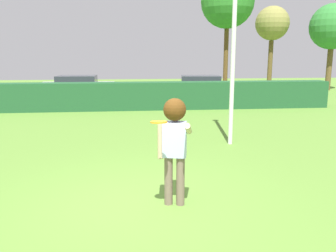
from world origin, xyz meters
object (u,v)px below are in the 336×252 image
(maple_tree, at_px, (333,27))
(person, at_px, (175,137))
(parked_car_silver, at_px, (77,85))
(birch_tree, at_px, (228,2))
(frisbee, at_px, (159,122))
(lamppost, at_px, (234,20))
(parked_car_green, at_px, (200,85))
(willow_tree, at_px, (272,24))

(maple_tree, bearing_deg, person, -125.92)
(parked_car_silver, xyz_separation_m, birch_tree, (9.31, 2.07, 5.01))
(frisbee, bearing_deg, lamppost, 61.96)
(parked_car_green, bearing_deg, person, -102.88)
(lamppost, xyz_separation_m, parked_car_green, (1.30, 10.83, -2.67))
(willow_tree, bearing_deg, parked_car_silver, -163.99)
(parked_car_green, bearing_deg, lamppost, -96.83)
(lamppost, distance_m, willow_tree, 16.96)
(frisbee, relative_size, parked_car_green, 0.06)
(parked_car_silver, height_order, birch_tree, birch_tree)
(parked_car_silver, distance_m, willow_tree, 14.04)
(frisbee, distance_m, lamppost, 5.38)
(birch_tree, relative_size, willow_tree, 1.29)
(person, relative_size, birch_tree, 0.24)
(parked_car_silver, relative_size, willow_tree, 0.74)
(parked_car_silver, distance_m, parked_car_green, 7.13)
(birch_tree, bearing_deg, person, -107.65)
(parked_car_silver, relative_size, maple_tree, 0.73)
(frisbee, bearing_deg, parked_car_silver, 102.00)
(lamppost, xyz_separation_m, maple_tree, (10.88, 13.96, 0.87))
(willow_tree, bearing_deg, maple_tree, -20.24)
(parked_car_silver, distance_m, maple_tree, 17.21)
(person, relative_size, lamppost, 0.30)
(person, bearing_deg, lamppost, 62.15)
(birch_tree, xyz_separation_m, willow_tree, (3.69, 1.66, -1.21))
(parked_car_silver, bearing_deg, lamppost, -63.44)
(person, xyz_separation_m, maple_tree, (12.96, 17.90, 3.05))
(lamppost, bearing_deg, parked_car_green, 83.17)
(frisbee, bearing_deg, parked_car_green, 76.49)
(frisbee, xyz_separation_m, parked_car_silver, (-3.41, 16.06, -0.84))
(parked_car_green, distance_m, maple_tree, 10.69)
(parked_car_green, height_order, birch_tree, birch_tree)
(parked_car_green, distance_m, birch_tree, 6.16)
(person, height_order, maple_tree, maple_tree)
(person, bearing_deg, birch_tree, 72.35)
(birch_tree, bearing_deg, parked_car_green, -128.14)
(person, relative_size, parked_car_green, 0.41)
(lamppost, xyz_separation_m, parked_car_silver, (-5.79, 11.59, -2.67))
(lamppost, distance_m, parked_car_green, 11.23)
(maple_tree, xyz_separation_m, willow_tree, (-3.68, 1.36, 0.25))
(parked_car_green, bearing_deg, maple_tree, 18.10)
(person, height_order, parked_car_green, person)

